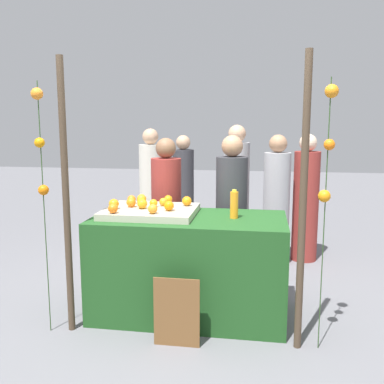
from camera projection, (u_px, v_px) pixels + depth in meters
The scene contains 29 objects.
ground_plane at pixel (189, 313), 3.99m from camera, with size 24.00×24.00×0.00m, color slate.
stall_counter at pixel (189, 266), 3.92m from camera, with size 1.71×0.86×0.91m, color #1E4C1E.
orange_tray at pixel (151, 211), 3.93m from camera, with size 0.82×0.68×0.06m, color #B2AD99.
orange_0 at pixel (131, 202), 3.97m from camera, with size 0.09×0.09×0.09m, color orange.
orange_1 at pixel (163, 202), 4.03m from camera, with size 0.08×0.08×0.08m, color orange.
orange_2 at pixel (154, 203), 3.97m from camera, with size 0.07×0.07×0.07m, color orange.
orange_3 at pixel (142, 204), 3.89m from camera, with size 0.09×0.09×0.09m, color orange.
orange_4 at pixel (141, 202), 4.02m from camera, with size 0.08×0.08×0.08m, color orange.
orange_5 at pixel (113, 209), 3.70m from camera, with size 0.08×0.08×0.08m, color orange.
orange_6 at pixel (187, 201), 4.03m from camera, with size 0.09×0.09×0.09m, color orange.
orange_7 at pixel (114, 204), 3.88m from camera, with size 0.09×0.09×0.09m, color orange.
orange_8 at pixel (132, 199), 4.14m from camera, with size 0.08×0.08×0.08m, color orange.
orange_9 at pixel (142, 199), 4.15m from camera, with size 0.09×0.09×0.09m, color orange.
orange_10 at pixel (168, 199), 4.15m from camera, with size 0.08×0.08×0.08m, color orange.
orange_11 at pixel (169, 206), 3.81m from camera, with size 0.09×0.09×0.09m, color orange.
orange_12 at pixel (153, 209), 3.68m from camera, with size 0.08×0.08×0.08m, color orange.
juice_bottle at pixel (234, 205), 3.77m from camera, with size 0.07×0.07×0.25m.
chalkboard_sign at pixel (177, 313), 3.36m from camera, with size 0.36×0.03×0.57m.
vendor_left at pixel (167, 217), 4.61m from camera, with size 0.32×0.32×1.58m.
vendor_right at pixel (231, 219), 4.47m from camera, with size 0.32×0.32×1.61m.
crowd_person_0 at pixel (151, 191), 6.15m from camera, with size 0.33×0.33×1.65m.
crowd_person_1 at pixel (183, 191), 6.42m from camera, with size 0.31×0.31×1.55m.
crowd_person_2 at pixel (236, 194), 5.76m from camera, with size 0.34×0.34×1.71m.
crowd_person_3 at pixel (306, 202), 5.43m from camera, with size 0.32×0.32×1.60m.
crowd_person_4 at pixel (276, 205), 5.27m from camera, with size 0.32×0.32×1.59m.
canopy_post_left at pixel (66, 199), 3.50m from camera, with size 0.06×0.06×2.25m, color #473828.
canopy_post_right at pixel (303, 206), 3.21m from camera, with size 0.06×0.06×2.25m, color #473828.
garland_strand_left at pixel (40, 142), 3.40m from camera, with size 0.10×0.10×2.05m.
garland_strand_right at pixel (328, 145), 3.12m from camera, with size 0.11×0.10×2.05m.
Camera 1 is at (0.62, -3.71, 1.73)m, focal length 40.52 mm.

